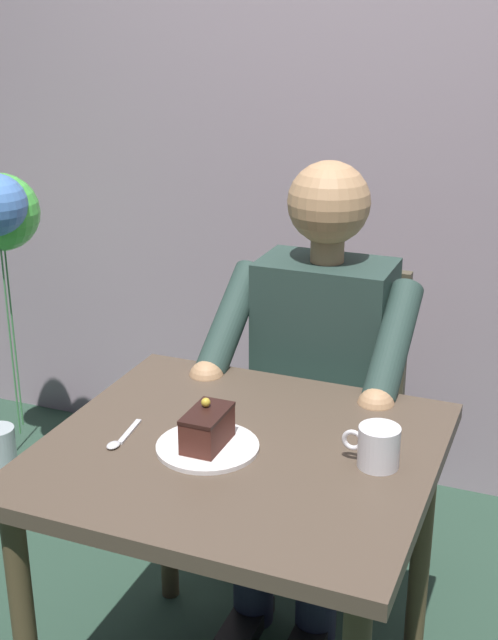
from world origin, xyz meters
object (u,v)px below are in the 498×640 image
dining_table (239,487)px  chair (331,407)px  cake_slice (207,428)px  coffee_cup (378,446)px  seated_person (315,381)px  dessert_spoon (121,439)px

dining_table → chair: chair is taller
cake_slice → coffee_cup: bearing=-169.3°
dining_table → chair: 0.72m
seated_person → cake_slice: 0.59m
seated_person → dessert_spoon: size_ratio=8.58×
dessert_spoon → cake_slice: bearing=-169.1°
seated_person → coffee_cup: 0.60m
dining_table → cake_slice: (0.06, 0.04, 0.15)m
seated_person → chair: bearing=-90.0°
chair → cake_slice: 0.80m
seated_person → coffee_cup: seated_person is taller
chair → dessert_spoon: bearing=72.5°
dining_table → coffee_cup: (-0.29, -0.03, 0.15)m
dining_table → cake_slice: bearing=31.8°
chair → coffee_cup: bearing=113.3°
cake_slice → dessert_spoon: cake_slice is taller
chair → cake_slice: chair is taller
chair → coffee_cup: size_ratio=7.39×
dining_table → chair: (0.00, -0.71, -0.13)m
cake_slice → coffee_cup: cake_slice is taller
seated_person → cake_slice: bearing=84.3°
dining_table → coffee_cup: coffee_cup is taller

